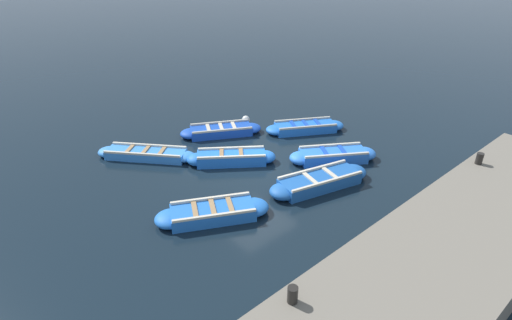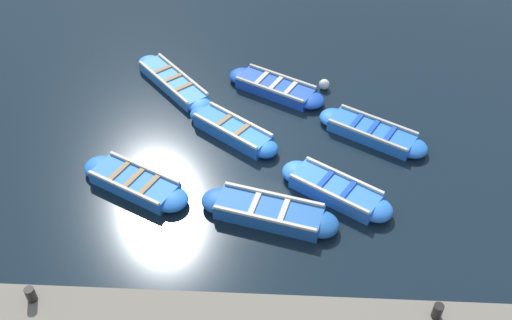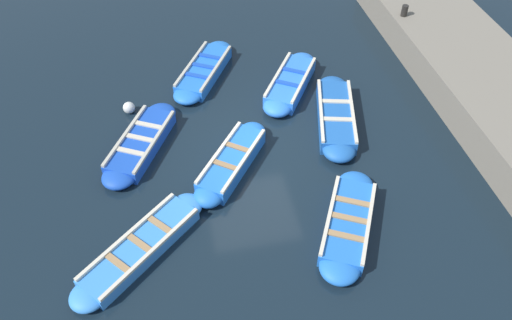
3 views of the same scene
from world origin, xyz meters
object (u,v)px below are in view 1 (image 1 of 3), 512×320
object	(u,v)px
boat_alongside	(221,131)
bollard_north	(293,295)
boat_outer_right	(320,181)
buoy_orange_near	(246,119)
boat_bow_out	(333,156)
boat_broadside	(305,127)
boat_near_quay	(213,213)
boat_centre	(146,154)
bollard_mid_north	(479,159)
boat_far_corner	(231,158)

from	to	relation	value
boat_alongside	bollard_north	world-z (taller)	bollard_north
boat_outer_right	buoy_orange_near	world-z (taller)	boat_outer_right
boat_bow_out	boat_outer_right	bearing A→B (deg)	-63.73
boat_outer_right	boat_broadside	size ratio (longest dim) A/B	1.11
boat_near_quay	buoy_orange_near	size ratio (longest dim) A/B	9.75
boat_centre	bollard_mid_north	xyz separation A→B (m)	(8.68, 6.57, 0.98)
boat_centre	boat_far_corner	size ratio (longest dim) A/B	1.10
bollard_north	bollard_mid_north	size ratio (longest dim) A/B	1.00
bollard_north	bollard_mid_north	world-z (taller)	same
bollard_north	boat_centre	bearing A→B (deg)	170.46
boat_centre	buoy_orange_near	size ratio (longest dim) A/B	9.64
boat_near_quay	bollard_mid_north	world-z (taller)	bollard_mid_north
boat_bow_out	boat_near_quay	size ratio (longest dim) A/B	0.95
boat_far_corner	bollard_north	world-z (taller)	bollard_north
boat_near_quay	bollard_north	world-z (taller)	bollard_north
boat_near_quay	boat_outer_right	size ratio (longest dim) A/B	0.90
boat_centre	bollard_north	world-z (taller)	bollard_north
boat_centre	buoy_orange_near	distance (m)	4.76
boat_bow_out	bollard_north	bearing A→B (deg)	-57.09
boat_bow_out	boat_broadside	bearing A→B (deg)	154.19
boat_alongside	boat_broadside	distance (m)	3.45
boat_centre	boat_broadside	size ratio (longest dim) A/B	0.98
boat_outer_right	bollard_north	size ratio (longest dim) A/B	10.31
boat_outer_right	buoy_orange_near	size ratio (longest dim) A/B	10.86
boat_far_corner	bollard_mid_north	bearing A→B (deg)	35.37
boat_bow_out	boat_alongside	distance (m)	4.71
boat_outer_right	boat_bow_out	bearing A→B (deg)	116.27
boat_bow_out	boat_broadside	xyz separation A→B (m)	(-2.39, 1.16, -0.03)
boat_centre	boat_far_corner	distance (m)	3.12
boat_outer_right	bollard_north	world-z (taller)	bollard_north
boat_broadside	bollard_mid_north	size ratio (longest dim) A/B	9.30
buoy_orange_near	bollard_north	bearing A→B (deg)	-35.34
boat_bow_out	boat_near_quay	world-z (taller)	boat_bow_out
boat_near_quay	boat_centre	bearing A→B (deg)	175.99
boat_far_corner	buoy_orange_near	bearing A→B (deg)	132.04
boat_bow_out	boat_outer_right	size ratio (longest dim) A/B	0.85
boat_bow_out	boat_near_quay	xyz separation A→B (m)	(-0.04, -5.20, -0.02)
bollard_north	buoy_orange_near	distance (m)	10.80
boat_broadside	bollard_mid_north	world-z (taller)	bollard_mid_north
bollard_mid_north	buoy_orange_near	size ratio (longest dim) A/B	1.05
boat_bow_out	boat_far_corner	world-z (taller)	same
bollard_mid_north	bollard_north	bearing A→B (deg)	-90.00
boat_alongside	bollard_north	bearing A→B (deg)	-28.91
boat_centre	buoy_orange_near	world-z (taller)	boat_centre
boat_broadside	bollard_mid_north	xyz separation A→B (m)	(6.50, 0.53, 0.96)
bollard_north	bollard_mid_north	distance (m)	8.03
boat_centre	buoy_orange_near	bearing A→B (deg)	91.15
boat_bow_out	buoy_orange_near	bearing A→B (deg)	-178.47
boat_near_quay	boat_alongside	distance (m)	5.64
boat_broadside	bollard_north	world-z (taller)	bollard_north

